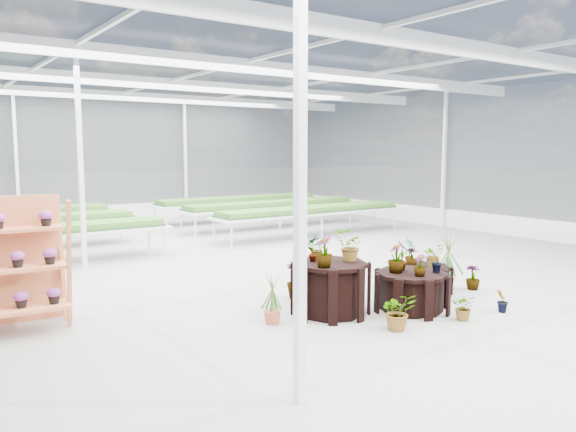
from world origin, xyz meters
TOP-DOWN VIEW (x-y plane):
  - ground_plane at (0.00, 0.00)m, footprint 24.00×24.00m
  - greenhouse_shell at (0.00, 0.00)m, footprint 18.00×24.00m
  - steel_frame at (0.00, 0.00)m, footprint 18.00×24.00m
  - nursery_benches at (0.00, 7.20)m, footprint 16.00×7.00m
  - plinth_tall at (-0.75, -1.74)m, footprint 1.41×1.41m
  - plinth_mid at (0.45, -2.34)m, footprint 1.55×1.55m
  - plinth_low at (1.45, -1.64)m, footprint 1.14×1.14m
  - shelf_rack at (-5.13, 0.25)m, footprint 1.89×1.12m
  - nursery_plants at (0.31, -1.78)m, footprint 4.62×3.06m

SIDE VIEW (x-z plane):
  - ground_plane at x=0.00m, z-range 0.00..0.00m
  - plinth_low at x=1.45m, z-range 0.00..0.49m
  - plinth_mid at x=0.45m, z-range 0.00..0.63m
  - plinth_tall at x=-0.75m, z-range 0.00..0.83m
  - nursery_benches at x=0.00m, z-range 0.00..0.84m
  - nursery_plants at x=0.31m, z-range -0.10..1.22m
  - shelf_rack at x=-5.13m, z-range 0.00..1.92m
  - greenhouse_shell at x=0.00m, z-range 0.00..4.50m
  - steel_frame at x=0.00m, z-range 0.00..4.50m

